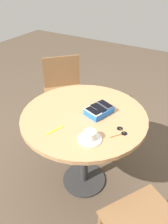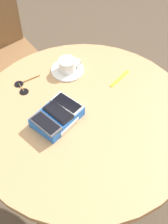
{
  "view_description": "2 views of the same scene",
  "coord_description": "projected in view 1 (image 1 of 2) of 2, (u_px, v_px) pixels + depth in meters",
  "views": [
    {
      "loc": [
        1.14,
        0.68,
        1.7
      ],
      "look_at": [
        0.0,
        0.0,
        0.78
      ],
      "focal_mm": 35.0,
      "sensor_mm": 36.0,
      "label": 1
    },
    {
      "loc": [
        -0.76,
        -0.31,
        1.77
      ],
      "look_at": [
        0.0,
        0.0,
        0.78
      ],
      "focal_mm": 50.0,
      "sensor_mm": 36.0,
      "label": 2
    }
  ],
  "objects": [
    {
      "name": "ground_plane",
      "position": [
        84.0,
        180.0,
        2.06
      ],
      "size": [
        8.0,
        8.0,
        0.0
      ],
      "primitive_type": "plane",
      "color": "brown"
    },
    {
      "name": "round_table",
      "position": [
        84.0,
        127.0,
        1.7
      ],
      "size": [
        0.94,
        0.94,
        0.76
      ],
      "color": "#2D2D2D",
      "rests_on": "ground_plane"
    },
    {
      "name": "phone_box",
      "position": [
        99.0,
        111.0,
        1.62
      ],
      "size": [
        0.23,
        0.19,
        0.04
      ],
      "color": "blue",
      "rests_on": "round_table"
    },
    {
      "name": "phone_gray",
      "position": [
        105.0,
        104.0,
        1.65
      ],
      "size": [
        0.1,
        0.14,
        0.01
      ],
      "color": "#515156",
      "rests_on": "phone_box"
    },
    {
      "name": "phone_black",
      "position": [
        98.0,
        108.0,
        1.61
      ],
      "size": [
        0.1,
        0.14,
        0.01
      ],
      "color": "black",
      "rests_on": "phone_box"
    },
    {
      "name": "phone_white",
      "position": [
        93.0,
        111.0,
        1.57
      ],
      "size": [
        0.1,
        0.14,
        0.01
      ],
      "color": "silver",
      "rests_on": "phone_box"
    },
    {
      "name": "saucer",
      "position": [
        90.0,
        139.0,
        1.39
      ],
      "size": [
        0.16,
        0.16,
        0.01
      ],
      "primitive_type": "cylinder",
      "color": "silver",
      "rests_on": "round_table"
    },
    {
      "name": "coffee_cup",
      "position": [
        89.0,
        135.0,
        1.37
      ],
      "size": [
        0.09,
        0.1,
        0.06
      ],
      "color": "silver",
      "rests_on": "saucer"
    },
    {
      "name": "lanyard_strap",
      "position": [
        55.0,
        130.0,
        1.47
      ],
      "size": [
        0.13,
        0.06,
        0.0
      ],
      "primitive_type": "cube",
      "rotation": [
        0.0,
        0.0,
        -0.31
      ],
      "color": "yellow",
      "rests_on": "round_table"
    },
    {
      "name": "sunglasses",
      "position": [
        121.0,
        131.0,
        1.46
      ],
      "size": [
        0.14,
        0.09,
        0.01
      ],
      "color": "black",
      "rests_on": "round_table"
    },
    {
      "name": "chair_near_window",
      "position": [
        65.0,
        92.0,
        2.51
      ],
      "size": [
        0.63,
        0.63,
        0.83
      ],
      "color": "brown",
      "rests_on": "ground_plane"
    }
  ]
}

